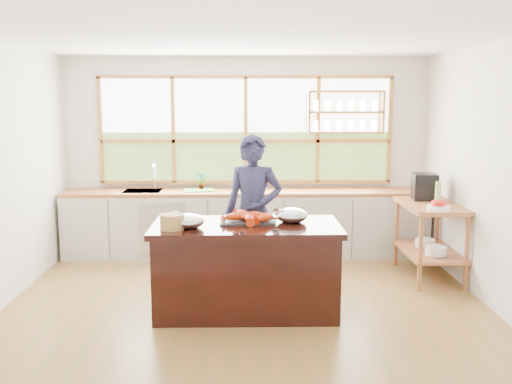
{
  "coord_description": "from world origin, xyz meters",
  "views": [
    {
      "loc": [
        -0.0,
        -5.69,
        2.11
      ],
      "look_at": [
        0.1,
        0.15,
        1.17
      ],
      "focal_mm": 40.0,
      "sensor_mm": 36.0,
      "label": 1
    }
  ],
  "objects_px": {
    "island": "(246,268)",
    "cook": "(253,214)",
    "espresso_machine": "(424,187)",
    "wicker_basket": "(172,222)"
  },
  "relations": [
    {
      "from": "espresso_machine",
      "to": "wicker_basket",
      "type": "distance_m",
      "value": 3.3
    },
    {
      "from": "cook",
      "to": "wicker_basket",
      "type": "height_order",
      "value": "cook"
    },
    {
      "from": "island",
      "to": "cook",
      "type": "relative_size",
      "value": 1.06
    },
    {
      "from": "island",
      "to": "wicker_basket",
      "type": "distance_m",
      "value": 0.9
    },
    {
      "from": "espresso_machine",
      "to": "wicker_basket",
      "type": "height_order",
      "value": "espresso_machine"
    },
    {
      "from": "cook",
      "to": "espresso_machine",
      "type": "height_order",
      "value": "cook"
    },
    {
      "from": "island",
      "to": "espresso_machine",
      "type": "distance_m",
      "value": 2.66
    },
    {
      "from": "cook",
      "to": "espresso_machine",
      "type": "xyz_separation_m",
      "value": [
        2.11,
        0.7,
        0.19
      ]
    },
    {
      "from": "espresso_machine",
      "to": "wicker_basket",
      "type": "xyz_separation_m",
      "value": [
        -2.89,
        -1.59,
        -0.09
      ]
    },
    {
      "from": "cook",
      "to": "wicker_basket",
      "type": "relative_size",
      "value": 7.68
    }
  ]
}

